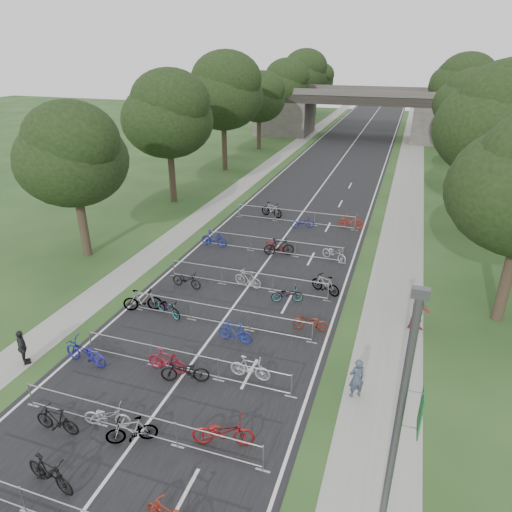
{
  "coord_description": "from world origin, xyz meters",
  "views": [
    {
      "loc": [
        7.73,
        -6.4,
        12.48
      ],
      "look_at": [
        -0.15,
        17.04,
        1.1
      ],
      "focal_mm": 32.0,
      "sensor_mm": 36.0,
      "label": 1
    }
  ],
  "objects": [
    {
      "name": "tree_left_0",
      "position": [
        -11.39,
        15.93,
        6.49
      ],
      "size": [
        6.72,
        6.72,
        10.25
      ],
      "color": "#33261C",
      "rests_on": "ground"
    },
    {
      "name": "bike_21",
      "position": [
        0.08,
        20.44,
        0.45
      ],
      "size": [
        1.82,
        1.28,
        0.91
      ],
      "primitive_type": "imported",
      "rotation": [
        0.0,
        0.0,
        1.13
      ],
      "color": "maroon",
      "rests_on": "ground"
    },
    {
      "name": "tree_left_2",
      "position": [
        -11.39,
        39.93,
        8.12
      ],
      "size": [
        8.4,
        8.4,
        12.81
      ],
      "color": "#33261C",
      "rests_on": "ground"
    },
    {
      "name": "pedestrian_b",
      "position": [
        9.2,
        13.72,
        0.95
      ],
      "size": [
        1.02,
        0.84,
        1.91
      ],
      "primitive_type": "imported",
      "rotation": [
        0.0,
        0.0,
        0.14
      ],
      "color": "maroon",
      "rests_on": "ground"
    },
    {
      "name": "bike_25",
      "position": [
        -2.14,
        26.89,
        0.58
      ],
      "size": [
        2.02,
        1.13,
        1.17
      ],
      "primitive_type": "imported",
      "rotation": [
        0.0,
        0.0,
        1.25
      ],
      "color": "#9EA0A5",
      "rests_on": "ground"
    },
    {
      "name": "bike_5",
      "position": [
        -1.28,
        3.68,
        0.46
      ],
      "size": [
        1.83,
        0.97,
        0.92
      ],
      "primitive_type": "imported",
      "rotation": [
        0.0,
        0.0,
        1.79
      ],
      "color": "#A6A6AE",
      "rests_on": "ground"
    },
    {
      "name": "tree_right_3",
      "position": [
        13.11,
        51.93,
        6.92
      ],
      "size": [
        7.17,
        7.17,
        10.93
      ],
      "color": "#33261C",
      "rests_on": "ground"
    },
    {
      "name": "bike_16",
      "position": [
        -3.27,
        14.01,
        0.48
      ],
      "size": [
        1.89,
        0.84,
        0.96
      ],
      "primitive_type": "imported",
      "rotation": [
        0.0,
        0.0,
        1.46
      ],
      "color": "black",
      "rests_on": "ground"
    },
    {
      "name": "barrier_row_5",
      "position": [
        0.0,
        20.0,
        0.55
      ],
      "size": [
        9.7,
        0.08,
        1.1
      ],
      "color": "#9EA0A5",
      "rests_on": "ground"
    },
    {
      "name": "bike_7",
      "position": [
        2.98,
        4.22,
        0.57
      ],
      "size": [
        2.28,
        1.31,
        1.13
      ],
      "primitive_type": "imported",
      "rotation": [
        0.0,
        0.0,
        1.85
      ],
      "color": "maroon",
      "rests_on": "ground"
    },
    {
      "name": "lamppost",
      "position": [
        8.33,
        2.0,
        4.28
      ],
      "size": [
        0.61,
        0.65,
        8.21
      ],
      "color": "#4C4C51",
      "rests_on": "ground"
    },
    {
      "name": "bike_11",
      "position": [
        2.72,
        7.75,
        0.52
      ],
      "size": [
        1.75,
        0.51,
        1.05
      ],
      "primitive_type": "imported",
      "rotation": [
        0.0,
        0.0,
        1.56
      ],
      "color": "#BABCC3",
      "rests_on": "ground"
    },
    {
      "name": "bike_4",
      "position": [
        -2.78,
        2.88,
        0.53
      ],
      "size": [
        1.78,
        0.52,
        1.06
      ],
      "primitive_type": "imported",
      "rotation": [
        0.0,
        0.0,
        4.72
      ],
      "color": "black",
      "rests_on": "ground"
    },
    {
      "name": "bike_12",
      "position": [
        -4.3,
        11.03,
        0.6
      ],
      "size": [
        2.06,
        1.27,
        1.2
      ],
      "primitive_type": "imported",
      "rotation": [
        0.0,
        0.0,
        1.96
      ],
      "color": "#9EA0A5",
      "rests_on": "ground"
    },
    {
      "name": "tree_left_5",
      "position": [
        -11.39,
        75.93,
        8.12
      ],
      "size": [
        8.4,
        8.4,
        12.81
      ],
      "color": "#33261C",
      "rests_on": "ground"
    },
    {
      "name": "bike_15",
      "position": [
        4.3,
        11.98,
        0.45
      ],
      "size": [
        1.78,
        0.81,
        0.9
      ],
      "primitive_type": "imported",
      "rotation": [
        0.0,
        0.0,
        4.83
      ],
      "color": "maroon",
      "rests_on": "ground"
    },
    {
      "name": "road",
      "position": [
        0.0,
        50.0,
        0.01
      ],
      "size": [
        11.0,
        140.0,
        0.01
      ],
      "primitive_type": "cube",
      "color": "black",
      "rests_on": "ground"
    },
    {
      "name": "sidewalk_right",
      "position": [
        8.0,
        50.0,
        0.01
      ],
      "size": [
        3.0,
        140.0,
        0.01
      ],
      "primitive_type": "cube",
      "color": "gray",
      "rests_on": "ground"
    },
    {
      "name": "tree_right_2",
      "position": [
        13.11,
        39.93,
        5.95
      ],
      "size": [
        6.16,
        6.16,
        9.39
      ],
      "color": "#33261C",
      "rests_on": "ground"
    },
    {
      "name": "barrier_row_6",
      "position": [
        0.0,
        26.0,
        0.55
      ],
      "size": [
        9.7,
        0.08,
        1.1
      ],
      "color": "#9EA0A5",
      "rests_on": "ground"
    },
    {
      "name": "bike_23",
      "position": [
        4.04,
        20.25,
        0.49
      ],
      "size": [
        1.95,
        1.46,
        0.98
      ],
      "primitive_type": "imported",
      "rotation": [
        0.0,
        0.0,
        1.08
      ],
      "color": "#ABABB3",
      "rests_on": "ground"
    },
    {
      "name": "tree_right_4",
      "position": [
        13.11,
        63.93,
        7.9
      ],
      "size": [
        8.18,
        8.18,
        12.47
      ],
      "color": "#33261C",
      "rests_on": "ground"
    },
    {
      "name": "overpass_bridge",
      "position": [
        0.0,
        65.0,
        3.53
      ],
      "size": [
        31.0,
        8.0,
        7.05
      ],
      "color": "#46423F",
      "rests_on": "ground"
    },
    {
      "name": "bike_14",
      "position": [
        1.21,
        9.98,
        0.51
      ],
      "size": [
        1.73,
        0.61,
        1.02
      ],
      "primitive_type": "imported",
      "rotation": [
        0.0,
        0.0,
        4.64
      ],
      "color": "navy",
      "rests_on": "ground"
    },
    {
      "name": "bike_26",
      "position": [
        0.81,
        25.2,
        0.45
      ],
      "size": [
        1.82,
        1.17,
        0.9
      ],
      "primitive_type": "imported",
      "rotation": [
        0.0,
        0.0,
        1.93
      ],
      "color": "navy",
      "rests_on": "ground"
    },
    {
      "name": "barrier_row_4",
      "position": [
        0.0,
        15.0,
        0.55
      ],
      "size": [
        9.7,
        0.08,
        1.1
      ],
      "color": "#9EA0A5",
      "rests_on": "ground"
    },
    {
      "name": "pedestrian_a",
      "position": [
        6.95,
        8.06,
        0.86
      ],
      "size": [
        0.75,
        0.68,
        1.73
      ],
      "primitive_type": "imported",
      "rotation": [
        0.0,
        0.0,
        3.7
      ],
      "color": "#364152",
      "rests_on": "ground"
    },
    {
      "name": "bike_9",
      "position": [
        -0.72,
        7.06,
        0.55
      ],
      "size": [
        1.85,
        0.59,
        1.1
      ],
      "primitive_type": "imported",
      "rotation": [
        0.0,
        0.0,
        1.53
      ],
      "color": "maroon",
      "rests_on": "ground"
    },
    {
      "name": "tree_left_4",
      "position": [
        -11.39,
        63.93,
        7.3
      ],
      "size": [
        7.56,
        7.56,
        11.53
      ],
      "color": "#33261C",
      "rests_on": "ground"
    },
    {
      "name": "tree_left_3",
      "position": [
        -11.39,
        51.93,
        6.49
      ],
      "size": [
        6.72,
        6.72,
        10.25
      ],
      "color": "#33261C",
      "rests_on": "ground"
    },
    {
      "name": "bike_10",
      "position": [
        0.28,
        6.72,
        0.52
      ],
      "size": [
        2.11,
        1.24,
        1.05
      ],
      "primitive_type": "imported",
      "rotation": [
        0.0,
        0.0,
        5.01
      ],
      "color": "black",
      "rests_on": "ground"
    },
    {
      "name": "bike_20",
      "position": [
        -4.14,
        19.94,
        0.57
      ],
      "size": [
        1.9,
        0.57,
        1.13
      ],
      "primitive_type": "imported",
      "rotation": [
        0.0,
        0.0,
        1.55
      ],
      "color": "navy",
      "rests_on": "ground"
    },
    {
      "name": "tree_right_1",
      "position": [
        13.11,
        27.93,
        7.9
      ],
      "size": [
        8.18,
        8.18,
        12.47
      ],
      "color": "#33261C",
      "rests_on": "ground"
    },
    {
      "name": "bike_19",
      "position": [
        4.3,
        15.83,
        0.55
      ],
      "size": [
        1.88,
        1.23,
        1.1
      ],
      "primitive_type": "imported",
      "rotation": [
        0.0,
        0.0,
        4.28
      ],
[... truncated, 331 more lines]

